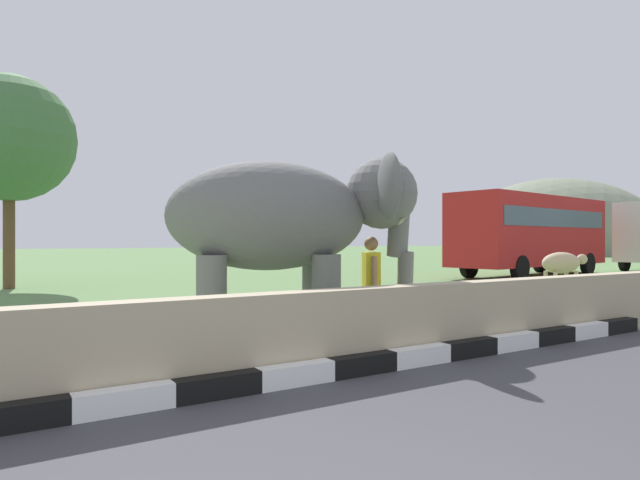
% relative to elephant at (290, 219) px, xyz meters
% --- Properties ---
extents(striped_curb, '(16.20, 0.20, 0.24)m').
position_rel_elephant_xyz_m(striped_curb, '(-2.52, -2.29, -1.81)').
color(striped_curb, white).
rests_on(striped_curb, ground_plane).
extents(barrier_parapet, '(28.00, 0.36, 1.00)m').
position_rel_elephant_xyz_m(barrier_parapet, '(-0.17, -1.99, -1.43)').
color(barrier_parapet, tan).
rests_on(barrier_parapet, ground_plane).
extents(elephant, '(4.07, 3.08, 2.94)m').
position_rel_elephant_xyz_m(elephant, '(0.00, 0.00, 0.00)').
color(elephant, slate).
rests_on(elephant, ground_plane).
extents(person_handler, '(0.39, 0.62, 1.66)m').
position_rel_elephant_xyz_m(person_handler, '(1.31, -0.37, -1.00)').
color(person_handler, navy).
rests_on(person_handler, ground_plane).
extents(bus_red, '(9.93, 4.01, 3.50)m').
position_rel_elephant_xyz_m(bus_red, '(16.47, 7.92, 0.16)').
color(bus_red, '#B21E1E').
rests_on(bus_red, ground_plane).
extents(cow_mid, '(1.92, 0.76, 1.23)m').
position_rel_elephant_xyz_m(cow_mid, '(10.97, 2.69, -1.06)').
color(cow_mid, tan).
rests_on(cow_mid, ground_plane).
extents(tree_distant, '(4.17, 4.17, 7.04)m').
position_rel_elephant_xyz_m(tree_distant, '(-3.51, 12.93, 3.01)').
color(tree_distant, brown).
rests_on(tree_distant, ground_plane).
extents(hill_east, '(28.40, 22.72, 17.63)m').
position_rel_elephant_xyz_m(hill_east, '(52.83, 31.51, -1.93)').
color(hill_east, gray).
rests_on(hill_east, ground_plane).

